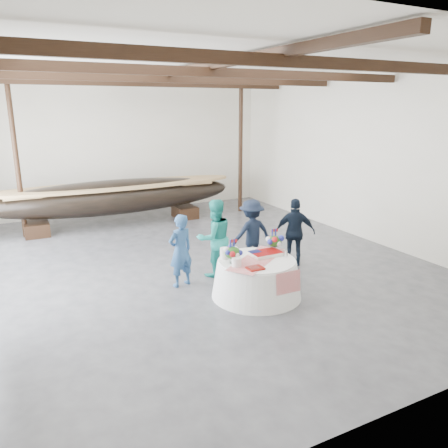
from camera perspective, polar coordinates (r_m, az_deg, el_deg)
name	(u,v)px	position (r m, az deg, el deg)	size (l,w,h in m)	color
floor	(195,262)	(10.54, -3.76, -4.92)	(10.00, 12.00, 0.01)	#3D3D42
wall_back	(125,147)	(15.66, -12.78, 9.83)	(10.00, 0.02, 4.50)	silver
wall_front	(412,237)	(5.15, 23.29, -1.52)	(10.00, 0.02, 4.50)	silver
wall_right	(360,157)	(12.79, 17.32, 8.38)	(0.02, 12.00, 4.50)	silver
ceiling	(192,63)	(9.94, -4.23, 20.25)	(10.00, 12.00, 0.01)	white
pavilion_structure	(180,88)	(10.58, -5.78, 17.21)	(9.80, 11.76, 4.50)	black
longboat_display	(115,197)	(13.81, -14.08, 3.47)	(7.67, 1.53, 1.44)	black
banquet_table	(257,278)	(8.60, 4.27, -7.01)	(1.75, 1.75, 0.75)	white
tabletop_items	(254,250)	(8.52, 3.91, -3.42)	(1.64, 1.38, 0.40)	red
guest_woman_blue	(181,251)	(8.96, -5.70, -3.48)	(0.56, 0.36, 1.52)	navy
guest_woman_teal	(215,238)	(9.45, -1.24, -1.83)	(0.83, 0.65, 1.70)	teal
guest_man_left	(251,233)	(10.07, 3.61, -1.18)	(1.01, 0.58, 1.57)	black
guest_man_right	(295,232)	(10.21, 9.25, -1.08)	(0.93, 0.39, 1.59)	black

